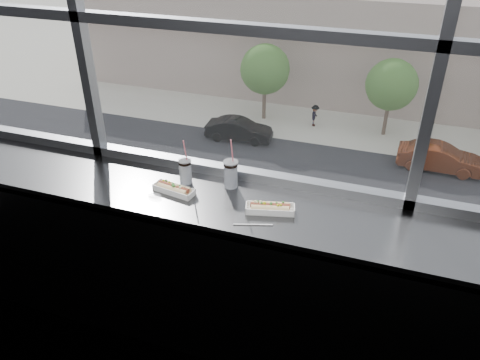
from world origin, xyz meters
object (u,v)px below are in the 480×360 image
(hotdog_tray_left, at_px, (174,189))
(car_near_b, at_px, (180,185))
(soda_cup_right, at_px, (231,173))
(pedestrian_a, at_px, (315,114))
(tree_center, at_px, (392,85))
(hotdog_tray_right, at_px, (270,208))
(loose_straw, at_px, (253,225))
(car_far_a, at_px, (239,126))
(wrapper, at_px, (155,196))
(car_near_c, at_px, (389,223))
(car_near_a, at_px, (115,172))
(tree_left, at_px, (265,69))
(soda_cup_left, at_px, (185,170))
(car_far_b, at_px, (441,154))

(hotdog_tray_left, xyz_separation_m, car_near_b, (-8.47, 16.30, -11.05))
(hotdog_tray_left, distance_m, soda_cup_right, 0.35)
(pedestrian_a, distance_m, tree_center, 5.36)
(hotdog_tray_right, bearing_deg, tree_center, 75.19)
(loose_straw, distance_m, car_far_a, 28.19)
(wrapper, height_order, tree_center, wrapper)
(soda_cup_right, height_order, car_near_c, soda_cup_right)
(car_far_a, distance_m, pedestrian_a, 5.73)
(car_near_a, bearing_deg, car_near_b, -83.60)
(wrapper, relative_size, car_near_b, 0.02)
(pedestrian_a, relative_size, tree_center, 0.35)
(tree_center, bearing_deg, car_near_b, -128.00)
(soda_cup_right, height_order, tree_left, soda_cup_right)
(hotdog_tray_right, height_order, tree_left, hotdog_tray_right)
(tree_center, bearing_deg, tree_left, -180.00)
(soda_cup_left, xyz_separation_m, loose_straw, (0.52, -0.28, -0.08))
(hotdog_tray_right, relative_size, tree_center, 0.05)
(tree_left, bearing_deg, wrapper, -75.31)
(tree_center, bearing_deg, car_far_a, -155.92)
(hotdog_tray_left, distance_m, tree_left, 30.48)
(hotdog_tray_right, bearing_deg, loose_straw, -123.10)
(hotdog_tray_left, relative_size, car_near_c, 0.04)
(car_far_a, bearing_deg, wrapper, -165.92)
(hotdog_tray_left, bearing_deg, car_near_b, 127.16)
(loose_straw, xyz_separation_m, car_near_a, (-12.87, 16.46, -11.01))
(hotdog_tray_right, bearing_deg, wrapper, 172.36)
(car_near_c, xyz_separation_m, car_near_b, (-10.39, 0.00, -0.06))
(hotdog_tray_right, height_order, wrapper, hotdog_tray_right)
(car_near_a, bearing_deg, soda_cup_right, -135.53)
(car_near_c, distance_m, car_far_a, 12.78)
(soda_cup_left, xyz_separation_m, car_far_b, (4.25, 24.17, -11.09))
(hotdog_tray_left, height_order, tree_center, hotdog_tray_left)
(soda_cup_left, relative_size, car_near_c, 0.05)
(hotdog_tray_left, height_order, pedestrian_a, hotdog_tray_left)
(pedestrian_a, bearing_deg, wrapper, -172.51)
(hotdog_tray_right, height_order, tree_center, hotdog_tray_right)
(car_far_a, bearing_deg, pedestrian_a, -51.74)
(car_near_b, relative_size, car_near_a, 0.98)
(soda_cup_left, xyz_separation_m, car_near_a, (-12.36, 16.17, -11.09))
(wrapper, distance_m, pedestrian_a, 30.59)
(hotdog_tray_right, distance_m, car_far_a, 28.09)
(tree_left, distance_m, tree_center, 8.44)
(car_near_c, relative_size, pedestrian_a, 3.52)
(car_near_b, distance_m, tree_left, 12.31)
(tree_left, bearing_deg, car_near_c, -51.78)
(soda_cup_right, distance_m, car_far_a, 27.86)
(soda_cup_left, xyz_separation_m, wrapper, (-0.10, -0.21, -0.07))
(loose_straw, relative_size, car_far_b, 0.03)
(car_far_b, height_order, pedestrian_a, car_far_b)
(wrapper, xyz_separation_m, car_far_a, (-7.96, 24.38, -11.10))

